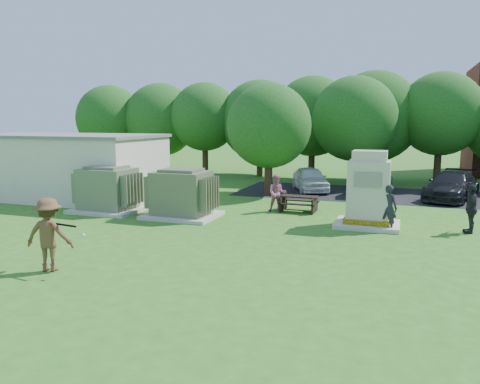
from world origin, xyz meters
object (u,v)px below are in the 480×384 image
at_px(person_walking_right, 471,209).
at_px(car_dark, 452,186).
at_px(car_white, 310,179).
at_px(car_silver_a, 373,182).
at_px(picnic_table, 299,202).
at_px(person_by_generator, 389,208).
at_px(transformer_left, 108,190).
at_px(person_at_picnic, 277,193).
at_px(batter, 49,234).
at_px(generator_cabinet, 368,194).
at_px(transformer_right, 182,195).

bearing_deg(person_walking_right, car_dark, 177.70).
distance_m(car_white, car_silver_a, 3.55).
distance_m(picnic_table, person_by_generator, 4.75).
bearing_deg(transformer_left, person_at_picnic, 18.56).
xyz_separation_m(person_by_generator, car_silver_a, (-1.13, 8.71, -0.18)).
bearing_deg(picnic_table, person_at_picnic, -153.47).
xyz_separation_m(transformer_left, person_walking_right, (14.92, 0.99, -0.07)).
bearing_deg(batter, car_dark, -138.44).
height_order(generator_cabinet, batter, generator_cabinet).
xyz_separation_m(transformer_right, car_silver_a, (7.25, 8.99, -0.27)).
distance_m(generator_cabinet, car_dark, 8.66).
bearing_deg(transformer_right, person_walking_right, 5.02).
distance_m(person_by_generator, person_walking_right, 2.93).
bearing_deg(car_silver_a, generator_cabinet, 99.96).
height_order(transformer_left, picnic_table, transformer_left).
xyz_separation_m(transformer_right, batter, (-0.22, -7.63, 0.05)).
xyz_separation_m(person_by_generator, person_walking_right, (2.84, 0.70, 0.03)).
bearing_deg(transformer_right, batter, -91.65).
bearing_deg(transformer_right, person_by_generator, 1.93).
bearing_deg(transformer_right, person_at_picnic, 34.52).
xyz_separation_m(transformer_right, person_at_picnic, (3.53, 2.43, -0.12)).
bearing_deg(person_at_picnic, generator_cabinet, -37.61).
relative_size(picnic_table, person_walking_right, 0.92).
distance_m(transformer_left, car_dark, 17.23).
bearing_deg(transformer_left, car_silver_a, 39.39).
bearing_deg(generator_cabinet, picnic_table, 146.74).
xyz_separation_m(generator_cabinet, car_white, (-3.89, 8.38, -0.59)).
relative_size(person_walking_right, car_white, 0.44).
distance_m(batter, car_dark, 19.89).
distance_m(generator_cabinet, batter, 11.50).
height_order(batter, person_walking_right, batter).
height_order(person_walking_right, car_white, person_walking_right).
distance_m(person_walking_right, car_silver_a, 8.94).
distance_m(generator_cabinet, person_by_generator, 1.03).
bearing_deg(person_at_picnic, person_walking_right, -26.36).
xyz_separation_m(batter, person_by_generator, (8.60, 7.91, -0.14)).
relative_size(transformer_left, batter, 1.48).
xyz_separation_m(generator_cabinet, car_silver_a, (-0.35, 8.19, -0.59)).
distance_m(generator_cabinet, person_walking_right, 3.65).
relative_size(batter, car_silver_a, 0.48).
xyz_separation_m(transformer_right, car_white, (3.70, 9.18, -0.27)).
height_order(person_by_generator, car_dark, person_by_generator).
xyz_separation_m(generator_cabinet, picnic_table, (-3.17, 2.08, -0.85)).
bearing_deg(car_silver_a, car_white, 4.57).
relative_size(person_by_generator, car_dark, 0.35).
height_order(transformer_left, person_at_picnic, transformer_left).
bearing_deg(person_walking_right, person_by_generator, -78.51).
height_order(batter, car_silver_a, batter).
relative_size(person_by_generator, person_walking_right, 0.97).
bearing_deg(car_white, car_dark, -26.48).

